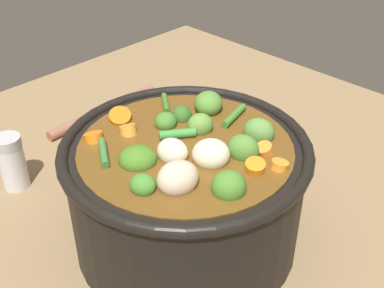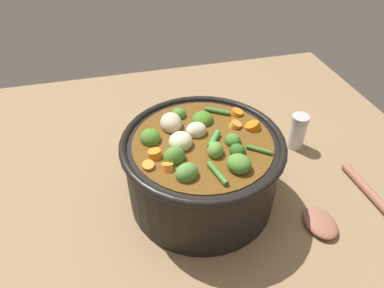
{
  "view_description": "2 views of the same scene",
  "coord_description": "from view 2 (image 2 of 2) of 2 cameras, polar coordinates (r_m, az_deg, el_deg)",
  "views": [
    {
      "loc": [
        0.34,
        0.34,
        0.46
      ],
      "look_at": [
        -0.02,
        -0.0,
        0.14
      ],
      "focal_mm": 46.79,
      "sensor_mm": 36.0,
      "label": 1
    },
    {
      "loc": [
        -0.45,
        0.13,
        0.53
      ],
      "look_at": [
        0.02,
        0.02,
        0.13
      ],
      "focal_mm": 32.12,
      "sensor_mm": 36.0,
      "label": 2
    }
  ],
  "objects": [
    {
      "name": "salt_shaker",
      "position": [
        0.83,
        17.11,
        2.05
      ],
      "size": [
        0.04,
        0.04,
        0.08
      ],
      "color": "silver",
      "rests_on": "ground_plane"
    },
    {
      "name": "ground_plane",
      "position": [
        0.7,
        1.55,
        -8.6
      ],
      "size": [
        1.1,
        1.1,
        0.0
      ],
      "primitive_type": "plane",
      "color": "#8C704C"
    },
    {
      "name": "cooking_pot",
      "position": [
        0.65,
        1.64,
        -3.98
      ],
      "size": [
        0.29,
        0.29,
        0.17
      ],
      "color": "black",
      "rests_on": "ground_plane"
    },
    {
      "name": "wooden_spoon",
      "position": [
        0.72,
        24.78,
        -10.63
      ],
      "size": [
        0.24,
        0.18,
        0.02
      ],
      "color": "#985D49",
      "rests_on": "ground_plane"
    }
  ]
}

